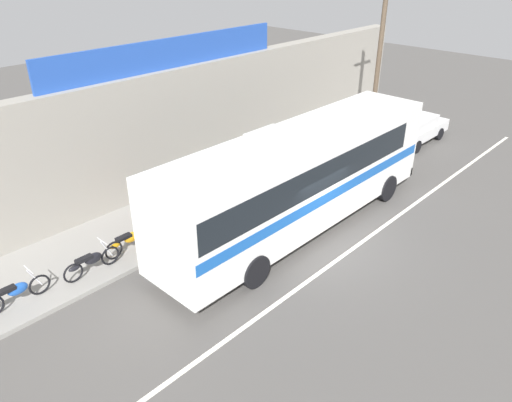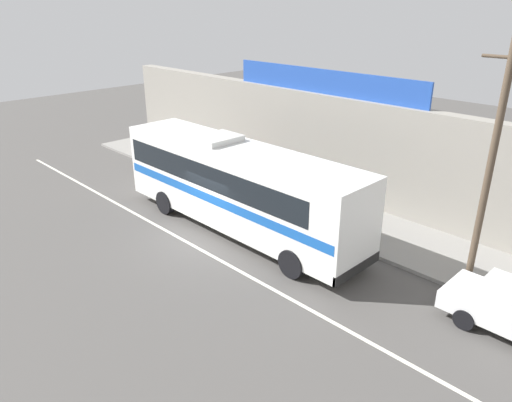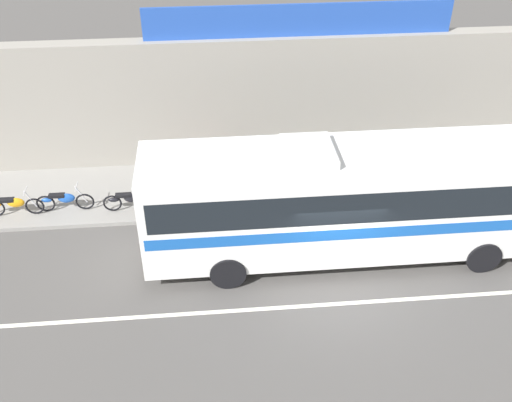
% 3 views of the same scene
% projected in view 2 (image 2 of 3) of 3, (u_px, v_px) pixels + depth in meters
% --- Properties ---
extents(ground_plane, '(70.00, 70.00, 0.00)m').
position_uv_depth(ground_plane, '(206.00, 237.00, 19.22)').
color(ground_plane, '#4F4C49').
extents(sidewalk_slab, '(30.00, 3.60, 0.14)m').
position_uv_depth(sidewalk_slab, '(292.00, 201.00, 22.56)').
color(sidewalk_slab, gray).
rests_on(sidewalk_slab, ground_plane).
extents(storefront_facade, '(30.00, 0.70, 4.80)m').
position_uv_depth(storefront_facade, '(323.00, 144.00, 23.04)').
color(storefront_facade, gray).
rests_on(storefront_facade, ground_plane).
extents(storefront_billboard, '(10.62, 0.12, 1.10)m').
position_uv_depth(storefront_billboard, '(323.00, 81.00, 22.01)').
color(storefront_billboard, '#234CAD').
rests_on(storefront_billboard, storefront_facade).
extents(road_center_stripe, '(30.00, 0.14, 0.01)m').
position_uv_depth(road_center_stripe, '(190.00, 244.00, 18.70)').
color(road_center_stripe, silver).
rests_on(road_center_stripe, ground_plane).
extents(intercity_bus, '(11.73, 2.64, 3.78)m').
position_uv_depth(intercity_bus, '(236.00, 183.00, 19.11)').
color(intercity_bus, white).
rests_on(intercity_bus, ground_plane).
extents(utility_pole, '(1.60, 0.22, 7.83)m').
position_uv_depth(utility_pole, '(490.00, 169.00, 14.18)').
color(utility_pole, brown).
rests_on(utility_pole, sidewalk_slab).
extents(motorcycle_purple, '(1.91, 0.56, 0.94)m').
position_uv_depth(motorcycle_purple, '(171.00, 157.00, 27.25)').
color(motorcycle_purple, black).
rests_on(motorcycle_purple, sidewalk_slab).
extents(motorcycle_red, '(1.87, 0.56, 0.94)m').
position_uv_depth(motorcycle_red, '(212.00, 172.00, 24.84)').
color(motorcycle_red, black).
rests_on(motorcycle_red, sidewalk_slab).
extents(motorcycle_black, '(1.89, 0.56, 0.94)m').
position_uv_depth(motorcycle_black, '(154.00, 151.00, 28.23)').
color(motorcycle_black, black).
rests_on(motorcycle_black, sidewalk_slab).
extents(motorcycle_orange, '(1.85, 0.56, 0.94)m').
position_uv_depth(motorcycle_orange, '(192.00, 166.00, 25.69)').
color(motorcycle_orange, black).
rests_on(motorcycle_orange, sidewalk_slab).
extents(pedestrian_far_left, '(0.30, 0.48, 1.74)m').
position_uv_depth(pedestrian_far_left, '(248.00, 161.00, 24.59)').
color(pedestrian_far_left, brown).
rests_on(pedestrian_far_left, sidewalk_slab).
extents(pedestrian_near_shop, '(0.30, 0.48, 1.57)m').
position_uv_depth(pedestrian_near_shop, '(293.00, 189.00, 21.29)').
color(pedestrian_near_shop, black).
rests_on(pedestrian_near_shop, sidewalk_slab).
extents(pedestrian_by_curb, '(0.30, 0.48, 1.74)m').
position_uv_depth(pedestrian_by_curb, '(241.00, 167.00, 23.79)').
color(pedestrian_by_curb, navy).
rests_on(pedestrian_by_curb, sidewalk_slab).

